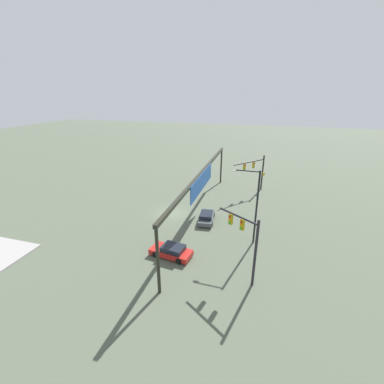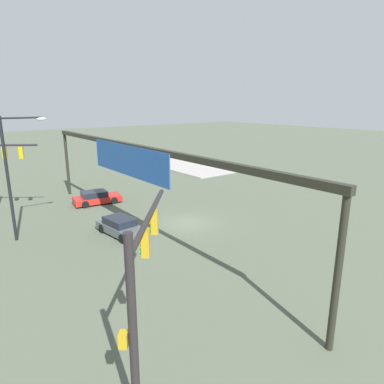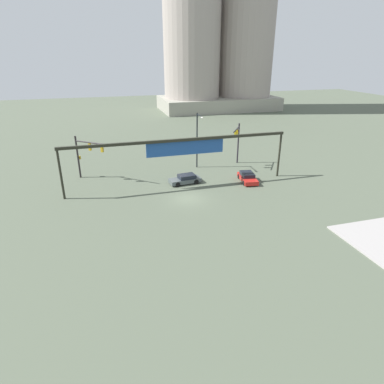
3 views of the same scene
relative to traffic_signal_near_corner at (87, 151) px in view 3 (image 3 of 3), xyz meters
name	(u,v)px [view 3 (image 3 of 3)]	position (x,y,z in m)	size (l,w,h in m)	color
ground_plane	(188,199)	(11.43, -10.39, -4.00)	(210.19, 210.19, 0.00)	#4F5847
traffic_signal_near_corner	(87,151)	(0.00, 0.00, 0.00)	(5.21, 4.71, 5.96)	black
traffic_signal_opposite_side	(237,138)	(22.26, 0.29, 0.24)	(2.51, 3.59, 6.32)	#252028
streetlamp_curved_arm	(198,137)	(15.93, 0.48, 0.84)	(0.31, 2.85, 8.29)	black
overhead_sign_gantry	(181,146)	(11.67, -6.17, 1.49)	(29.28, 0.43, 6.42)	black
sedan_car_approaching	(185,179)	(12.44, -5.32, -3.43)	(4.41, 2.20, 1.21)	#485051
sedan_car_waiting_far	(247,177)	(20.82, -7.01, -3.43)	(2.44, 4.45, 1.21)	red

